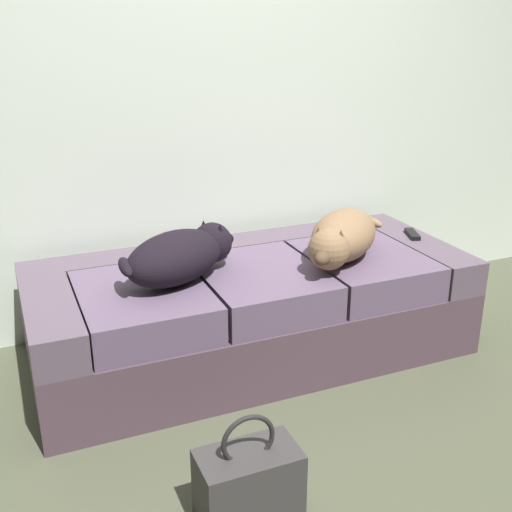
{
  "coord_description": "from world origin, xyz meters",
  "views": [
    {
      "loc": [
        -1.02,
        -1.44,
        1.48
      ],
      "look_at": [
        0.0,
        0.95,
        0.51
      ],
      "focal_mm": 44.05,
      "sensor_mm": 36.0,
      "label": 1
    }
  ],
  "objects": [
    {
      "name": "couch",
      "position": [
        0.0,
        1.0,
        0.23
      ],
      "size": [
        1.98,
        0.85,
        0.46
      ],
      "color": "#4E3A44",
      "rests_on": "ground"
    },
    {
      "name": "tv_remote",
      "position": [
        0.9,
        1.03,
        0.47
      ],
      "size": [
        0.09,
        0.16,
        0.02
      ],
      "primitive_type": "cube",
      "rotation": [
        0.0,
        0.0,
        -0.36
      ],
      "color": "black",
      "rests_on": "couch"
    },
    {
      "name": "dog_tan",
      "position": [
        0.39,
        0.88,
        0.57
      ],
      "size": [
        0.55,
        0.54,
        0.22
      ],
      "color": "#886748",
      "rests_on": "couch"
    },
    {
      "name": "ground_plane",
      "position": [
        0.0,
        0.0,
        0.0
      ],
      "size": [
        10.0,
        10.0,
        0.0
      ],
      "primitive_type": "plane",
      "color": "#4B4F3B"
    },
    {
      "name": "dog_dark",
      "position": [
        -0.34,
        0.94,
        0.57
      ],
      "size": [
        0.6,
        0.46,
        0.22
      ],
      "color": "black",
      "rests_on": "couch"
    },
    {
      "name": "handbag",
      "position": [
        -0.42,
        0.03,
        0.13
      ],
      "size": [
        0.32,
        0.18,
        0.38
      ],
      "color": "#373434",
      "rests_on": "ground"
    },
    {
      "name": "back_wall",
      "position": [
        0.0,
        1.57,
        1.4
      ],
      "size": [
        6.4,
        0.1,
        2.8
      ],
      "primitive_type": "cube",
      "color": "silver",
      "rests_on": "ground"
    }
  ]
}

